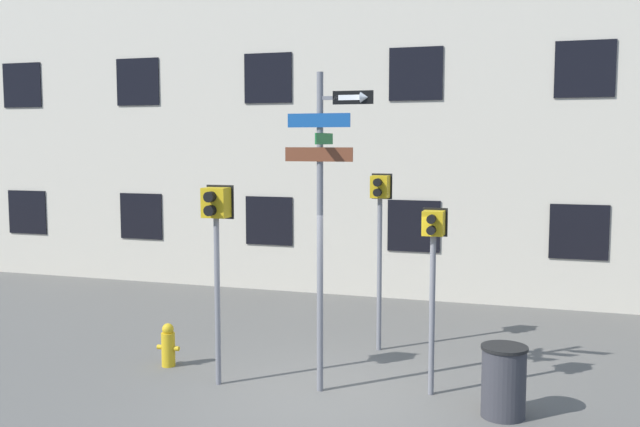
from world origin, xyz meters
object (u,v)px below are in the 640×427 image
(pedestrian_signal_right, at_px, (433,253))
(pedestrian_signal_across, at_px, (380,215))
(trash_bin, at_px, (504,381))
(pedestrian_signal_left, at_px, (216,227))
(fire_hydrant, at_px, (168,345))
(street_sign_pole, at_px, (323,203))

(pedestrian_signal_right, relative_size, pedestrian_signal_across, 0.87)
(trash_bin, bearing_deg, pedestrian_signal_left, -180.00)
(fire_hydrant, bearing_deg, pedestrian_signal_across, 32.21)
(fire_hydrant, height_order, trash_bin, trash_bin)
(pedestrian_signal_right, distance_m, fire_hydrant, 4.44)
(fire_hydrant, relative_size, trash_bin, 0.74)
(pedestrian_signal_left, bearing_deg, trash_bin, 0.00)
(street_sign_pole, height_order, pedestrian_signal_right, street_sign_pole)
(street_sign_pole, bearing_deg, pedestrian_signal_across, 82.43)
(pedestrian_signal_across, relative_size, trash_bin, 3.23)
(pedestrian_signal_right, height_order, fire_hydrant, pedestrian_signal_right)
(pedestrian_signal_left, distance_m, pedestrian_signal_across, 3.01)
(fire_hydrant, distance_m, trash_bin, 5.15)
(fire_hydrant, xyz_separation_m, trash_bin, (5.12, -0.53, 0.13))
(fire_hydrant, bearing_deg, street_sign_pole, -7.36)
(pedestrian_signal_left, relative_size, fire_hydrant, 4.23)
(pedestrian_signal_left, distance_m, trash_bin, 4.41)
(pedestrian_signal_right, distance_m, trash_bin, 1.90)
(pedestrian_signal_left, xyz_separation_m, fire_hydrant, (-1.11, 0.53, -1.97))
(pedestrian_signal_across, height_order, fire_hydrant, pedestrian_signal_across)
(trash_bin, bearing_deg, street_sign_pole, 175.71)
(street_sign_pole, xyz_separation_m, fire_hydrant, (-2.65, 0.34, -2.33))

